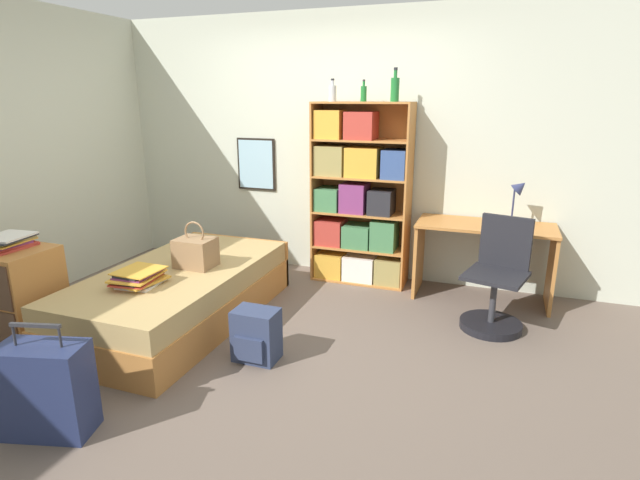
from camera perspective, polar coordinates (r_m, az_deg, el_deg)
ground_plane at (r=4.02m, az=-6.61°, el=-10.53°), size 14.00×14.00×0.00m
wall_back at (r=5.15m, az=1.19°, el=10.54°), size 10.00×0.09×2.60m
wall_left at (r=5.13m, az=-31.37°, el=8.23°), size 0.06×10.00×2.60m
bed at (r=4.31m, az=-15.59°, el=-5.93°), size 1.06×2.05×0.45m
handbag at (r=4.20m, az=-14.03°, el=-1.34°), size 0.30×0.25×0.38m
book_stack_on_bed at (r=3.93m, az=-20.03°, el=-4.02°), size 0.34×0.40×0.12m
suitcase at (r=3.19m, az=-28.81°, el=-14.76°), size 0.51×0.35×0.66m
dresser at (r=4.38m, az=-31.46°, el=-5.48°), size 0.57×0.49×0.73m
magazine_pile_on_dresser at (r=4.27m, az=-32.21°, el=-0.22°), size 0.32×0.37×0.10m
bookcase at (r=4.89m, az=4.33°, el=4.45°), size 0.93×0.36×1.75m
bottle_green at (r=4.83m, az=1.44°, el=16.47°), size 0.07×0.07×0.20m
bottle_brown at (r=4.79m, az=5.01°, el=16.38°), size 0.06×0.06×0.19m
bottle_clear at (r=4.68m, az=8.56°, el=16.73°), size 0.08×0.08×0.29m
desk at (r=4.72m, az=18.22°, el=-0.75°), size 1.19×0.53×0.70m
desk_lamp at (r=4.66m, az=21.74°, el=4.91°), size 0.19×0.14×0.42m
desk_chair at (r=4.23m, az=19.40°, el=-5.82°), size 0.54×0.54×0.89m
backpack at (r=3.59m, az=-7.32°, el=-10.75°), size 0.31×0.24×0.37m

